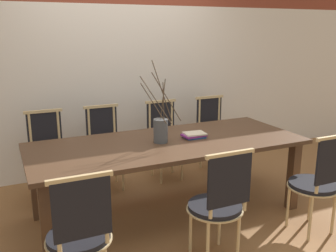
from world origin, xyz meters
The scene contains 12 objects.
ground_plane centered at (0.00, 0.00, 0.00)m, with size 16.00×16.00×0.00m, color olive.
wall_rear centered at (0.00, 1.41, 1.60)m, with size 12.00×0.06×3.20m.
dining_table centered at (0.00, 0.00, 0.66)m, with size 2.58×1.05×0.74m.
chair_near_leftend centered at (-1.02, -0.88, 0.50)m, with size 0.44×0.44×0.94m.
chair_near_left centered at (0.02, -0.88, 0.50)m, with size 0.44×0.44×0.94m.
chair_near_center centered at (1.03, -0.88, 0.50)m, with size 0.44×0.44×0.94m.
chair_far_leftend centered at (-1.00, 0.88, 0.50)m, with size 0.44×0.44×0.94m.
chair_far_left centered at (-0.37, 0.88, 0.50)m, with size 0.44×0.44×0.94m.
chair_far_center centered at (0.36, 0.88, 0.50)m, with size 0.44×0.44×0.94m.
chair_far_right centered at (1.04, 0.88, 0.50)m, with size 0.44×0.44×0.94m.
vase_centerpiece centered at (-0.07, 0.00, 0.86)m, with size 0.35×0.27×0.77m.
book_stack centered at (0.28, 0.01, 0.77)m, with size 0.23×0.18×0.05m.
Camera 1 is at (-1.40, -3.07, 1.77)m, focal length 40.00 mm.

